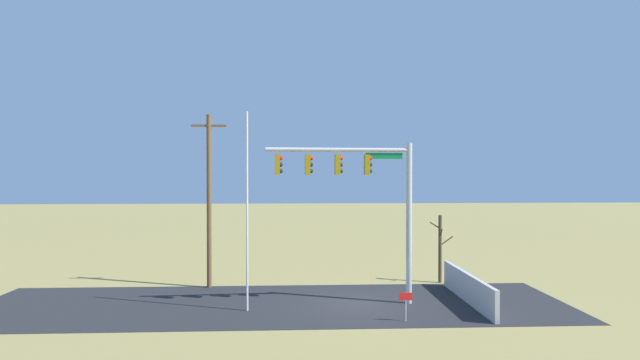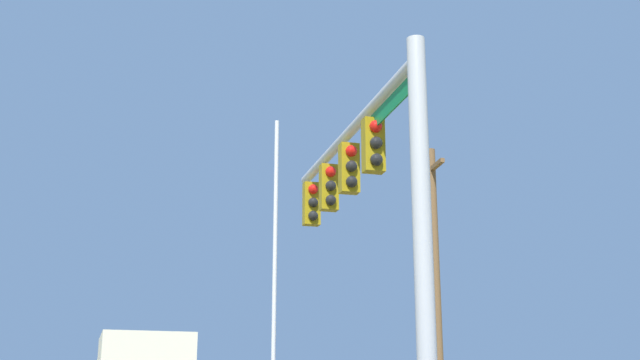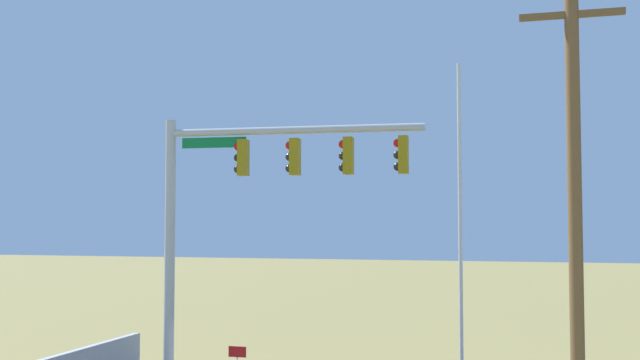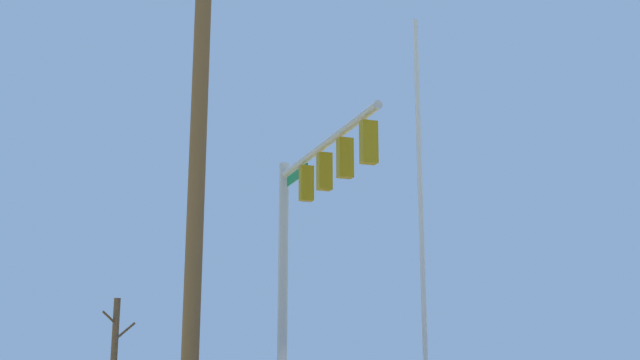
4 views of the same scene
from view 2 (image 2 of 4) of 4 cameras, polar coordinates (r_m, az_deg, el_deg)
The scene contains 3 objects.
signal_mast at distance 13.61m, azimuth 3.80°, elevation -2.05°, with size 6.98×0.70×7.71m.
flagpole at distance 18.58m, azimuth -3.27°, elevation -9.02°, with size 0.10×0.10×9.05m, color silver.
utility_pole at distance 22.26m, azimuth 8.27°, elevation -9.07°, with size 1.90×0.26×9.45m.
Camera 2 is at (13.10, -3.79, 2.30)m, focal length 45.15 mm.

